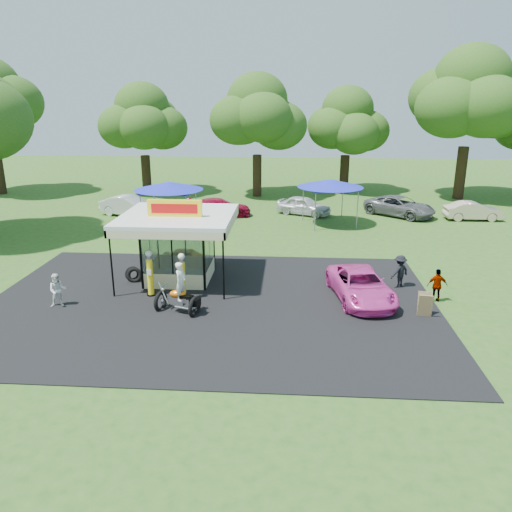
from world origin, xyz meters
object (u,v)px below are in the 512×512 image
at_px(pink_sedan, 361,285).
at_px(bg_car_a, 130,206).
at_px(a_frame_sign, 425,305).
at_px(tent_west, 169,186).
at_px(gas_station_kiosk, 179,246).
at_px(tent_east, 330,184).
at_px(gas_pump_left, 150,274).
at_px(bg_car_d, 400,206).
at_px(kiosk_car, 189,257).
at_px(spectator_east_b, 437,285).
at_px(motorcycle, 180,293).
at_px(spectator_west, 58,290).
at_px(bg_car_e, 473,211).
at_px(gas_pump_right, 182,278).
at_px(spectator_east_a, 400,271).
at_px(bg_car_b, 219,208).
at_px(bg_car_c, 304,206).

bearing_deg(pink_sedan, bg_car_a, 125.16).
xyz_separation_m(a_frame_sign, tent_west, (-14.06, 13.93, 2.47)).
bearing_deg(gas_station_kiosk, tent_east, 55.71).
xyz_separation_m(gas_pump_left, bg_car_d, (14.87, 17.58, -0.30)).
xyz_separation_m(kiosk_car, spectator_east_b, (12.12, -4.24, 0.28)).
relative_size(motorcycle, spectator_west, 1.55).
distance_m(pink_sedan, bg_car_e, 19.42).
relative_size(bg_car_a, tent_west, 1.00).
relative_size(gas_station_kiosk, motorcycle, 2.29).
bearing_deg(spectator_east_b, gas_pump_left, 2.69).
bearing_deg(bg_car_a, tent_west, -113.02).
distance_m(gas_pump_left, bg_car_d, 23.03).
bearing_deg(kiosk_car, gas_pump_right, -171.90).
bearing_deg(motorcycle, spectator_east_a, 38.46).
distance_m(gas_pump_left, pink_sedan, 9.61).
xyz_separation_m(gas_pump_right, motorcycle, (0.19, -1.43, -0.14)).
bearing_deg(tent_east, bg_car_b, 166.74).
bearing_deg(spectator_east_b, tent_east, -73.38).
xyz_separation_m(gas_station_kiosk, gas_pump_left, (-0.88, -2.29, -0.73)).
height_order(bg_car_e, tent_east, tent_east).
distance_m(motorcycle, tent_east, 17.98).
height_order(gas_pump_left, gas_pump_right, gas_pump_right).
relative_size(spectator_east_a, bg_car_b, 0.33).
bearing_deg(spectator_west, gas_station_kiosk, 17.80).
relative_size(gas_station_kiosk, bg_car_c, 1.27).
bearing_deg(gas_pump_right, motorcycle, -82.54).
bearing_deg(bg_car_e, bg_car_c, 85.00).
distance_m(motorcycle, bg_car_a, 19.62).
relative_size(gas_pump_right, bg_car_a, 0.47).
distance_m(spectator_west, bg_car_c, 22.01).
distance_m(motorcycle, bg_car_c, 20.10).
distance_m(spectator_east_a, tent_west, 17.41).
relative_size(bg_car_c, tent_east, 0.91).
bearing_deg(a_frame_sign, bg_car_d, 90.68).
bearing_deg(gas_station_kiosk, gas_pump_left, -110.96).
bearing_deg(bg_car_d, gas_pump_right, -175.66).
distance_m(spectator_east_b, bg_car_b, 20.17).
distance_m(kiosk_car, pink_sedan, 9.72).
relative_size(gas_pump_left, bg_car_a, 0.47).
relative_size(gas_pump_right, bg_car_b, 0.46).
bearing_deg(bg_car_c, gas_station_kiosk, -178.38).
distance_m(pink_sedan, tent_east, 14.42).
xyz_separation_m(spectator_east_a, tent_west, (-13.68, 10.55, 2.18)).
height_order(gas_station_kiosk, bg_car_e, gas_station_kiosk).
distance_m(gas_station_kiosk, bg_car_a, 15.57).
xyz_separation_m(spectator_west, tent_west, (1.70, 13.96, 2.23)).
bearing_deg(bg_car_b, gas_pump_right, 168.57).
bearing_deg(tent_west, bg_car_a, 137.67).
xyz_separation_m(spectator_east_b, tent_east, (-3.82, 14.19, 2.21)).
bearing_deg(gas_station_kiosk, kiosk_car, 90.00).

